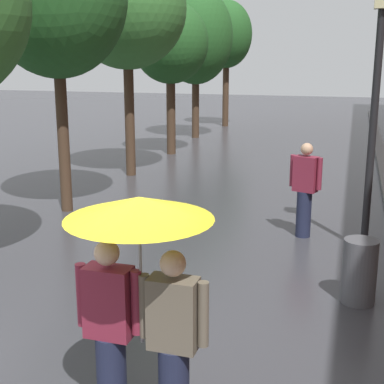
{
  "coord_description": "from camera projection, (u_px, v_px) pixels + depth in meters",
  "views": [
    {
      "loc": [
        2.3,
        -4.18,
        3.13
      ],
      "look_at": [
        0.29,
        2.69,
        1.35
      ],
      "focal_mm": 51.71,
      "sensor_mm": 36.0,
      "label": 1
    }
  ],
  "objects": [
    {
      "name": "street_tree_4",
      "position": [
        196.0,
        36.0,
        20.59
      ],
      "size": [
        2.78,
        2.78,
        5.59
      ],
      "color": "#473323",
      "rests_on": "ground"
    },
    {
      "name": "street_tree_2",
      "position": [
        127.0,
        9.0,
        13.79
      ],
      "size": [
        3.0,
        3.0,
        5.77
      ],
      "color": "#473323",
      "rests_on": "ground"
    },
    {
      "name": "street_tree_5",
      "position": [
        226.0,
        35.0,
        23.96
      ],
      "size": [
        2.22,
        2.22,
        5.42
      ],
      "color": "#473323",
      "rests_on": "ground"
    },
    {
      "name": "street_lamp_post",
      "position": [
        375.0,
        102.0,
        8.55
      ],
      "size": [
        0.24,
        0.24,
        4.12
      ],
      "color": "black",
      "rests_on": "ground"
    },
    {
      "name": "litter_bin",
      "position": [
        359.0,
        271.0,
        7.1
      ],
      "size": [
        0.44,
        0.44,
        0.85
      ],
      "primitive_type": "cylinder",
      "color": "#4C4C51",
      "rests_on": "ground"
    },
    {
      "name": "street_tree_3",
      "position": [
        170.0,
        44.0,
        17.13
      ],
      "size": [
        2.37,
        2.37,
        4.76
      ],
      "color": "#473323",
      "rests_on": "ground"
    },
    {
      "name": "couple_under_umbrella",
      "position": [
        140.0,
        274.0,
        4.46
      ],
      "size": [
        1.2,
        1.2,
        2.05
      ],
      "color": "#1E233D",
      "rests_on": "ground"
    },
    {
      "name": "pedestrian_walking_midground",
      "position": [
        305.0,
        190.0,
        9.61
      ],
      "size": [
        0.56,
        0.34,
        1.67
      ],
      "color": "#1E233D",
      "rests_on": "ground"
    }
  ]
}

